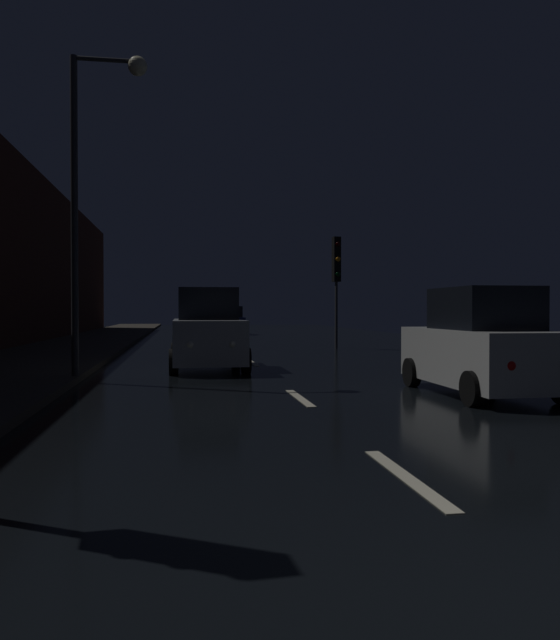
{
  "coord_description": "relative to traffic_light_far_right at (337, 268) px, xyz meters",
  "views": [
    {
      "loc": [
        -2.14,
        -2.71,
        1.62
      ],
      "look_at": [
        1.18,
        18.26,
        1.29
      ],
      "focal_mm": 34.79,
      "sensor_mm": 36.0,
      "label": 1
    }
  ],
  "objects": [
    {
      "name": "ground",
      "position": [
        -4.33,
        1.66,
        -3.44
      ],
      "size": [
        25.66,
        84.0,
        0.02
      ],
      "primitive_type": "cube",
      "color": "black"
    },
    {
      "name": "sidewalk_left",
      "position": [
        -10.96,
        1.66,
        -3.35
      ],
      "size": [
        4.4,
        84.0,
        0.15
      ],
      "primitive_type": "cube",
      "color": "#38332B",
      "rests_on": "ground"
    },
    {
      "name": "lane_centerline",
      "position": [
        -4.33,
        -13.63,
        -3.42
      ],
      "size": [
        0.16,
        15.33,
        0.01
      ],
      "color": "beige",
      "rests_on": "ground"
    },
    {
      "name": "streetlamp_overhead",
      "position": [
        -8.41,
        -11.07,
        1.45
      ],
      "size": [
        1.7,
        0.44,
        7.4
      ],
      "color": "#2D2D30",
      "rests_on": "ground"
    },
    {
      "name": "car_distant_taillights",
      "position": [
        -3.19,
        16.21,
        -2.56
      ],
      "size": [
        1.74,
        3.78,
        1.9
      ],
      "rotation": [
        0.0,
        0.0,
        1.57
      ],
      "color": "#141E51",
      "rests_on": "ground"
    },
    {
      "name": "car_approaching_headlights",
      "position": [
        -5.78,
        -8.28,
        -2.41
      ],
      "size": [
        2.05,
        4.44,
        2.24
      ],
      "rotation": [
        0.0,
        0.0,
        -1.57
      ],
      "color": "#A5A8AD",
      "rests_on": "ground"
    },
    {
      "name": "traffic_light_far_right",
      "position": [
        0.0,
        0.0,
        0.0
      ],
      "size": [
        0.34,
        0.47,
        4.74
      ],
      "rotation": [
        0.0,
        0.0,
        -1.47
      ],
      "color": "#38383A",
      "rests_on": "ground"
    },
    {
      "name": "car_parked_right_near",
      "position": [
        -0.8,
        -14.42,
        -2.49
      ],
      "size": [
        1.89,
        4.09,
        2.06
      ],
      "rotation": [
        0.0,
        0.0,
        1.57
      ],
      "color": "silver",
      "rests_on": "ground"
    }
  ]
}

